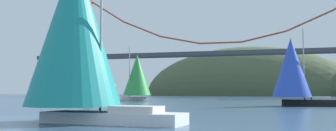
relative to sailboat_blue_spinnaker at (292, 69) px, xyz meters
The scene contains 7 objects.
ground_plane 32.64m from the sailboat_blue_spinnaker, 126.12° to the right, with size 360.00×360.00×0.00m, color #385670.
headland_center 109.86m from the sailboat_blue_spinnaker, 97.36° to the left, with size 84.63×44.00×39.01m, color #4C5B3D.
suspension_bridge 72.18m from the sailboat_blue_spinnaker, 105.47° to the left, with size 126.20×6.00×33.17m.
sailboat_blue_spinnaker is the anchor object (origin of this frame).
sailboat_teal_sail 31.13m from the sailboat_blue_spinnaker, 113.96° to the right, with size 9.69×5.95×11.53m.
sailboat_green_sail 31.72m from the sailboat_blue_spinnaker, 146.95° to the left, with size 7.78×9.32×9.88m.
channel_buoy 23.48m from the sailboat_blue_spinnaker, 130.87° to the right, with size 1.10×1.10×2.64m.
Camera 1 is at (17.85, -22.10, 1.78)m, focal length 41.27 mm.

